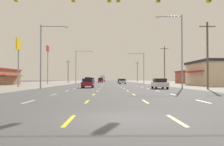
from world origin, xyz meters
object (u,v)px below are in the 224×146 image
(box_truck_inner_left_distant_a, at_px, (103,78))
(streetlight_right_row_0, at_px, (180,46))
(sedan_far_right_nearest, at_px, (160,83))
(streetlight_left_row_1, at_px, (78,64))
(sedan_inner_left_near, at_px, (88,83))
(sedan_inner_right_mid, at_px, (123,81))
(pole_sign_left_row_1, at_px, (18,50))
(streetlight_left_row_0, at_px, (44,51))
(hatchback_inner_right_far, at_px, (120,81))
(suv_inner_left_farthest, at_px, (101,80))
(suv_far_left_midfar, at_px, (88,80))
(suv_far_left_farther, at_px, (92,80))
(pole_sign_left_row_2, at_px, (48,55))
(streetlight_right_row_1, at_px, (142,65))

(box_truck_inner_left_distant_a, relative_size, streetlight_right_row_0, 0.67)
(sedan_far_right_nearest, bearing_deg, streetlight_right_row_0, 7.27)
(streetlight_right_row_0, height_order, streetlight_left_row_1, streetlight_right_row_0)
(sedan_inner_left_near, bearing_deg, sedan_inner_right_mid, 78.06)
(pole_sign_left_row_1, bearing_deg, streetlight_left_row_0, -54.27)
(hatchback_inner_right_far, bearing_deg, streetlight_left_row_0, -103.45)
(sedan_far_right_nearest, xyz_separation_m, suv_inner_left_farthest, (-10.46, 73.13, 0.27))
(streetlight_right_row_0, relative_size, streetlight_left_row_1, 1.07)
(suv_far_left_midfar, height_order, streetlight_left_row_0, streetlight_left_row_0)
(sedan_far_right_nearest, relative_size, sedan_inner_right_mid, 1.00)
(sedan_inner_right_mid, bearing_deg, suv_far_left_farther, 109.09)
(sedan_inner_right_mid, height_order, pole_sign_left_row_2, pole_sign_left_row_2)
(sedan_far_right_nearest, distance_m, hatchback_inner_right_far, 56.71)
(sedan_inner_right_mid, xyz_separation_m, streetlight_left_row_1, (-13.21, 3.22, 5.11))
(streetlight_right_row_0, distance_m, streetlight_left_row_1, 46.46)
(sedan_inner_right_mid, bearing_deg, sedan_inner_left_near, -101.94)
(suv_far_left_farther, distance_m, box_truck_inner_left_distant_a, 28.00)
(suv_far_left_midfar, relative_size, streetlight_left_row_1, 0.49)
(pole_sign_left_row_2, relative_size, streetlight_left_row_0, 1.16)
(suv_inner_left_farthest, distance_m, pole_sign_left_row_2, 39.38)
(sedan_far_right_nearest, xyz_separation_m, pole_sign_left_row_1, (-23.21, 9.64, 5.81))
(sedan_inner_right_mid, xyz_separation_m, pole_sign_left_row_2, (-20.88, -2.52, 7.31))
(suv_far_left_midfar, xyz_separation_m, streetlight_left_row_0, (-2.89, -46.64, 4.32))
(suv_inner_left_farthest, xyz_separation_m, streetlight_right_row_1, (13.24, -30.53, 4.46))
(sedan_far_right_nearest, xyz_separation_m, sedan_inner_right_mid, (-3.21, 39.38, 0.00))
(hatchback_inner_right_far, relative_size, box_truck_inner_left_distant_a, 0.54)
(suv_far_left_farther, relative_size, pole_sign_left_row_1, 0.57)
(suv_far_left_farther, bearing_deg, box_truck_inner_left_distant_a, 82.27)
(streetlight_right_row_1, bearing_deg, sedan_inner_right_mid, -151.74)
(box_truck_inner_left_distant_a, bearing_deg, streetlight_left_row_1, -96.48)
(suv_inner_left_farthest, relative_size, streetlight_right_row_0, 0.46)
(suv_far_left_farther, distance_m, pole_sign_left_row_1, 61.58)
(pole_sign_left_row_2, bearing_deg, suv_far_left_farther, 73.02)
(sedan_inner_right_mid, xyz_separation_m, hatchback_inner_right_far, (0.11, 17.24, 0.03))
(box_truck_inner_left_distant_a, height_order, streetlight_right_row_0, streetlight_right_row_0)
(sedan_inner_left_near, distance_m, pole_sign_left_row_2, 35.64)
(sedan_inner_left_near, xyz_separation_m, streetlight_right_row_0, (13.52, -4.33, 5.34))
(box_truck_inner_left_distant_a, distance_m, streetlight_left_row_1, 55.89)
(sedan_inner_left_near, distance_m, suv_far_left_midfar, 42.42)
(sedan_inner_left_near, relative_size, suv_inner_left_farthest, 0.92)
(suv_far_left_farther, height_order, pole_sign_left_row_2, pole_sign_left_row_2)
(hatchback_inner_right_far, distance_m, pole_sign_left_row_1, 51.44)
(sedan_far_right_nearest, xyz_separation_m, streetlight_right_row_1, (2.78, 42.60, 4.73))
(sedan_far_right_nearest, xyz_separation_m, pole_sign_left_row_2, (-24.09, 36.86, 7.31))
(box_truck_inner_left_distant_a, relative_size, streetlight_right_row_1, 0.78)
(pole_sign_left_row_1, bearing_deg, pole_sign_left_row_2, 91.85)
(streetlight_right_row_1, bearing_deg, sedan_far_right_nearest, -93.73)
(sedan_inner_left_near, bearing_deg, hatchback_inner_right_far, 81.84)
(streetlight_right_row_0, relative_size, streetlight_right_row_1, 1.15)
(sedan_inner_left_near, distance_m, suv_far_left_farther, 65.62)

